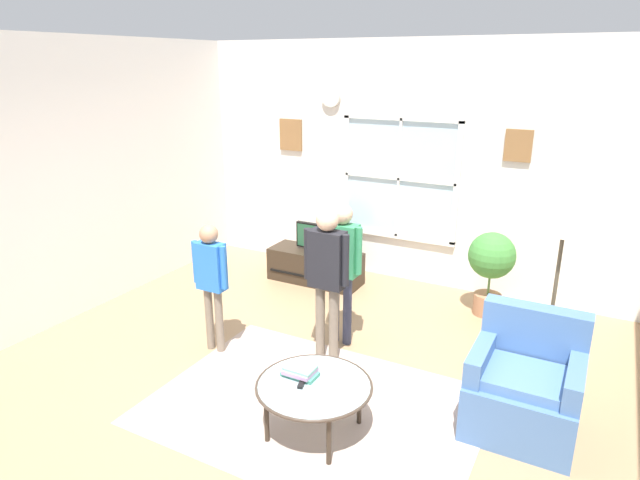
{
  "coord_description": "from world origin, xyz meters",
  "views": [
    {
      "loc": [
        1.94,
        -3.31,
        2.6
      ],
      "look_at": [
        -0.17,
        0.63,
        1.13
      ],
      "focal_mm": 30.62,
      "sensor_mm": 36.0,
      "label": 1
    }
  ],
  "objects_px": {
    "remote_near_books": "(302,383)",
    "potted_plant_by_window": "(491,262)",
    "coffee_table": "(314,387)",
    "cup": "(325,388)",
    "book_stack": "(300,371)",
    "armchair": "(525,388)",
    "person_green_shirt": "(342,258)",
    "person_blue_shirt": "(211,274)",
    "television": "(315,237)",
    "floor_lamp": "(562,239)",
    "tv_stand": "(315,266)",
    "person_black_shirt": "(327,268)"
  },
  "relations": [
    {
      "from": "person_blue_shirt",
      "to": "potted_plant_by_window",
      "type": "bearing_deg",
      "value": 43.59
    },
    {
      "from": "remote_near_books",
      "to": "potted_plant_by_window",
      "type": "distance_m",
      "value": 2.76
    },
    {
      "from": "cup",
      "to": "person_blue_shirt",
      "type": "relative_size",
      "value": 0.08
    },
    {
      "from": "book_stack",
      "to": "person_green_shirt",
      "type": "height_order",
      "value": "person_green_shirt"
    },
    {
      "from": "armchair",
      "to": "person_green_shirt",
      "type": "xyz_separation_m",
      "value": [
        -1.75,
        0.52,
        0.54
      ]
    },
    {
      "from": "television",
      "to": "floor_lamp",
      "type": "bearing_deg",
      "value": -23.12
    },
    {
      "from": "television",
      "to": "coffee_table",
      "type": "relative_size",
      "value": 0.59
    },
    {
      "from": "tv_stand",
      "to": "person_green_shirt",
      "type": "relative_size",
      "value": 0.83
    },
    {
      "from": "remote_near_books",
      "to": "person_black_shirt",
      "type": "relative_size",
      "value": 0.1
    },
    {
      "from": "tv_stand",
      "to": "armchair",
      "type": "relative_size",
      "value": 1.32
    },
    {
      "from": "coffee_table",
      "to": "remote_near_books",
      "type": "xyz_separation_m",
      "value": [
        -0.08,
        -0.03,
        0.03
      ]
    },
    {
      "from": "book_stack",
      "to": "potted_plant_by_window",
      "type": "height_order",
      "value": "potted_plant_by_window"
    },
    {
      "from": "person_green_shirt",
      "to": "person_black_shirt",
      "type": "bearing_deg",
      "value": -85.02
    },
    {
      "from": "armchair",
      "to": "cup",
      "type": "xyz_separation_m",
      "value": [
        -1.2,
        -0.86,
        0.12
      ]
    },
    {
      "from": "person_black_shirt",
      "to": "person_blue_shirt",
      "type": "bearing_deg",
      "value": -161.5
    },
    {
      "from": "armchair",
      "to": "person_blue_shirt",
      "type": "bearing_deg",
      "value": -176.42
    },
    {
      "from": "person_black_shirt",
      "to": "floor_lamp",
      "type": "bearing_deg",
      "value": 12.3
    },
    {
      "from": "armchair",
      "to": "floor_lamp",
      "type": "height_order",
      "value": "floor_lamp"
    },
    {
      "from": "remote_near_books",
      "to": "person_blue_shirt",
      "type": "xyz_separation_m",
      "value": [
        -1.33,
        0.66,
        0.36
      ]
    },
    {
      "from": "person_blue_shirt",
      "to": "remote_near_books",
      "type": "bearing_deg",
      "value": -26.38
    },
    {
      "from": "cup",
      "to": "television",
      "type": "bearing_deg",
      "value": 120.01
    },
    {
      "from": "television",
      "to": "coffee_table",
      "type": "height_order",
      "value": "television"
    },
    {
      "from": "coffee_table",
      "to": "potted_plant_by_window",
      "type": "relative_size",
      "value": 0.93
    },
    {
      "from": "book_stack",
      "to": "tv_stand",
      "type": "bearing_deg",
      "value": 116.35
    },
    {
      "from": "person_green_shirt",
      "to": "person_blue_shirt",
      "type": "bearing_deg",
      "value": -144.68
    },
    {
      "from": "coffee_table",
      "to": "cup",
      "type": "height_order",
      "value": "cup"
    },
    {
      "from": "armchair",
      "to": "floor_lamp",
      "type": "distance_m",
      "value": 1.15
    },
    {
      "from": "book_stack",
      "to": "remote_near_books",
      "type": "height_order",
      "value": "book_stack"
    },
    {
      "from": "potted_plant_by_window",
      "to": "person_green_shirt",
      "type": "bearing_deg",
      "value": -130.63
    },
    {
      "from": "cup",
      "to": "remote_near_books",
      "type": "distance_m",
      "value": 0.21
    },
    {
      "from": "coffee_table",
      "to": "person_green_shirt",
      "type": "bearing_deg",
      "value": 108.01
    },
    {
      "from": "book_stack",
      "to": "remote_near_books",
      "type": "relative_size",
      "value": 1.84
    },
    {
      "from": "book_stack",
      "to": "coffee_table",
      "type": "bearing_deg",
      "value": -19.11
    },
    {
      "from": "person_green_shirt",
      "to": "potted_plant_by_window",
      "type": "height_order",
      "value": "person_green_shirt"
    },
    {
      "from": "tv_stand",
      "to": "cup",
      "type": "distance_m",
      "value": 3.02
    },
    {
      "from": "person_blue_shirt",
      "to": "cup",
      "type": "bearing_deg",
      "value": -24.15
    },
    {
      "from": "book_stack",
      "to": "remote_near_books",
      "type": "xyz_separation_m",
      "value": [
        0.07,
        -0.08,
        -0.03
      ]
    },
    {
      "from": "television",
      "to": "person_green_shirt",
      "type": "height_order",
      "value": "person_green_shirt"
    },
    {
      "from": "book_stack",
      "to": "cup",
      "type": "bearing_deg",
      "value": -22.65
    },
    {
      "from": "armchair",
      "to": "tv_stand",
      "type": "bearing_deg",
      "value": 147.11
    },
    {
      "from": "floor_lamp",
      "to": "cup",
      "type": "bearing_deg",
      "value": -132.08
    },
    {
      "from": "person_black_shirt",
      "to": "person_green_shirt",
      "type": "distance_m",
      "value": 0.36
    },
    {
      "from": "tv_stand",
      "to": "book_stack",
      "type": "bearing_deg",
      "value": -63.65
    },
    {
      "from": "armchair",
      "to": "coffee_table",
      "type": "relative_size",
      "value": 1.02
    },
    {
      "from": "television",
      "to": "floor_lamp",
      "type": "relative_size",
      "value": 0.32
    },
    {
      "from": "television",
      "to": "armchair",
      "type": "relative_size",
      "value": 0.58
    },
    {
      "from": "book_stack",
      "to": "person_blue_shirt",
      "type": "distance_m",
      "value": 1.42
    },
    {
      "from": "remote_near_books",
      "to": "floor_lamp",
      "type": "distance_m",
      "value": 2.22
    },
    {
      "from": "television",
      "to": "remote_near_books",
      "type": "distance_m",
      "value": 2.89
    },
    {
      "from": "book_stack",
      "to": "cup",
      "type": "xyz_separation_m",
      "value": [
        0.27,
        -0.11,
        0.01
      ]
    }
  ]
}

